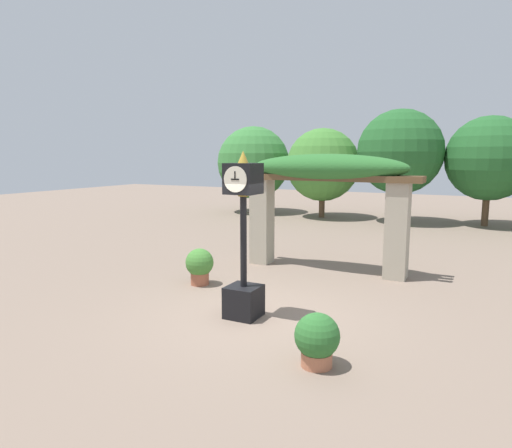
# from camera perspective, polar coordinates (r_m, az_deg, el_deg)

# --- Properties ---
(ground_plane) EXTENTS (60.00, 60.00, 0.00)m
(ground_plane) POSITION_cam_1_polar(r_m,az_deg,el_deg) (8.79, 0.09, -11.33)
(ground_plane) COLOR #7F6B5B
(pedestal_clock) EXTENTS (0.60, 0.60, 3.07)m
(pedestal_clock) POSITION_cam_1_polar(r_m,az_deg,el_deg) (8.35, -1.57, -2.59)
(pedestal_clock) COLOR black
(pedestal_clock) RESTS_ON ground
(pergola) EXTENTS (4.79, 1.13, 3.03)m
(pergola) POSITION_cam_1_polar(r_m,az_deg,el_deg) (11.88, 8.72, 4.96)
(pergola) COLOR #A89E89
(pergola) RESTS_ON ground
(potted_plant_near_left) EXTENTS (0.65, 0.65, 0.78)m
(potted_plant_near_left) POSITION_cam_1_polar(r_m,az_deg,el_deg) (6.73, 7.64, -14.03)
(potted_plant_near_left) COLOR #B26B4C
(potted_plant_near_left) RESTS_ON ground
(potted_plant_near_right) EXTENTS (0.65, 0.65, 0.85)m
(potted_plant_near_right) POSITION_cam_1_polar(r_m,az_deg,el_deg) (10.73, -7.07, -5.10)
(potted_plant_near_right) COLOR #9E563D
(potted_plant_near_right) RESTS_ON ground
(tree_line) EXTENTS (18.32, 4.26, 5.03)m
(tree_line) POSITION_cam_1_polar(r_m,az_deg,el_deg) (21.68, 17.28, 7.54)
(tree_line) COLOR brown
(tree_line) RESTS_ON ground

